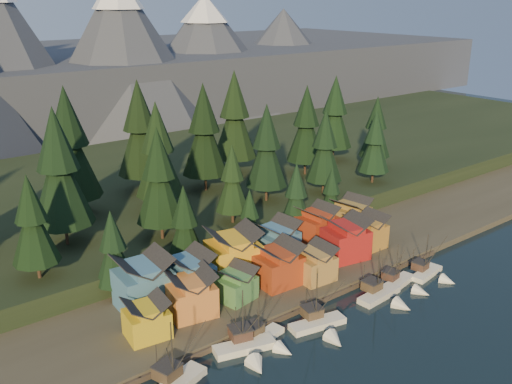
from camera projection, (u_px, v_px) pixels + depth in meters
ground at (366, 344)px, 99.64m from camera, size 500.00×500.00×0.00m
shore_strip at (232, 260)px, 129.17m from camera, size 400.00×50.00×1.50m
hillside at (132, 193)px, 165.65m from camera, size 420.00×100.00×6.00m
dock at (302, 303)px, 111.76m from camera, size 80.00×4.00×1.00m
boat_0 at (182, 377)px, 87.08m from camera, size 11.36×11.92×12.78m
boat_1 at (247, 342)px, 96.10m from camera, size 11.50×12.00×12.49m
boat_2 at (266, 334)px, 99.14m from camera, size 10.15×10.76×10.28m
boat_3 at (321, 320)px, 103.07m from camera, size 11.48×12.13×11.70m
boat_4 at (384, 290)px, 113.22m from camera, size 10.75×11.58×11.89m
boat_5 at (403, 279)px, 118.25m from camera, size 10.50×11.15×10.52m
boat_6 at (432, 269)px, 122.52m from camera, size 9.59×10.20×10.62m
house_front_0 at (147, 317)px, 98.10m from camera, size 7.91×7.57×7.11m
house_front_1 at (191, 292)px, 104.77m from camera, size 9.63×9.37×8.53m
house_front_2 at (236, 283)px, 110.41m from camera, size 7.93×7.98×6.61m
house_front_3 at (278, 263)px, 115.99m from camera, size 9.02×8.64×8.80m
house_front_4 at (314, 262)px, 118.11m from camera, size 7.74×8.28×7.44m
house_front_5 at (346, 237)px, 127.44m from camera, size 10.49×9.83×9.54m
house_front_6 at (366, 230)px, 132.83m from camera, size 8.29×7.86×8.14m
house_back_0 at (143, 281)px, 106.87m from camera, size 10.18×9.82×10.52m
house_back_1 at (189, 274)px, 110.83m from camera, size 8.46×8.56×9.34m
house_back_2 at (233, 252)px, 118.50m from camera, size 11.81×11.17×10.76m
house_back_3 at (276, 239)px, 126.90m from camera, size 9.42×8.52×9.00m
house_back_4 at (317, 223)px, 135.54m from camera, size 8.53×8.21×9.00m
house_back_5 at (351, 214)px, 141.34m from camera, size 9.01×9.09×8.82m
tree_hill_2 at (32, 223)px, 106.38m from camera, size 9.03×9.03×21.02m
tree_hill_3 at (59, 171)px, 119.41m from camera, size 13.11×13.11×30.54m
tree_hill_4 at (69, 147)px, 134.93m from camera, size 13.82×13.82×32.20m
tree_hill_5 at (159, 179)px, 123.31m from camera, size 10.99×10.99×25.60m
tree_hill_6 at (158, 153)px, 138.70m from camera, size 12.00×12.00×27.96m
tree_hill_7 at (232, 180)px, 133.41m from camera, size 8.30×8.30×19.34m
tree_hill_8 at (204, 133)px, 154.03m from camera, size 12.83×12.83×29.88m
tree_hill_9 at (267, 149)px, 146.74m from camera, size 11.12×11.12×25.91m
tree_hill_10 at (235, 118)px, 169.05m from camera, size 13.39×13.39×31.18m
tree_hill_11 at (325, 148)px, 152.76m from camera, size 10.06×10.06×23.43m
tree_hill_12 at (306, 126)px, 168.68m from camera, size 11.59×11.59×27.00m
tree_hill_13 at (375, 143)px, 162.12m from camera, size 9.13×9.13×21.27m
tree_hill_14 at (335, 115)px, 183.48m from camera, size 11.89×11.89×27.70m
tree_hill_15 at (140, 131)px, 153.15m from camera, size 13.28×13.28×30.94m
tree_hill_17 at (376, 129)px, 176.30m from camera, size 9.68×9.68×22.56m
tree_shore_0 at (113, 250)px, 109.41m from camera, size 7.76×7.76×18.07m
tree_shore_1 at (185, 226)px, 118.40m from camera, size 8.48×8.48×19.75m
tree_shore_2 at (250, 218)px, 129.08m from camera, size 6.56×6.56×15.29m
tree_shore_3 at (296, 197)px, 136.57m from camera, size 8.12×8.12×18.92m
tree_shore_4 at (331, 194)px, 144.12m from camera, size 6.73×6.73×15.67m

